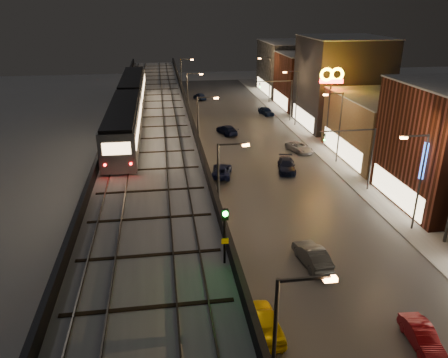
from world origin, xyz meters
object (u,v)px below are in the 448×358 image
car_taxi (265,322)px  car_onc_silver (422,337)px  car_onc_dark (299,148)px  car_mid_silver (222,171)px  car_near_white (312,256)px  car_far_white (200,96)px  car_onc_white (287,166)px  car_mid_dark (227,130)px  rail_signal (225,226)px  subway_train (129,104)px  car_onc_red (266,111)px

car_taxi → car_onc_silver: car_taxi is taller
car_onc_dark → car_mid_silver: bearing=-166.3°
car_near_white → car_far_white: car_near_white is taller
car_onc_dark → car_taxi: bearing=-128.8°
car_mid_silver → car_far_white: car_far_white is taller
car_onc_white → car_mid_dark: bearing=117.5°
rail_signal → car_mid_silver: size_ratio=0.67×
car_near_white → car_far_white: bearing=-93.2°
rail_signal → car_near_white: 14.61m
car_taxi → car_onc_silver: size_ratio=1.16×
car_far_white → car_onc_dark: size_ratio=0.92×
car_onc_silver → car_onc_white: bearing=94.3°
car_taxi → car_onc_white: size_ratio=0.92×
car_taxi → car_near_white: (5.45, 6.92, -0.00)m
car_mid_silver → car_onc_dark: size_ratio=1.02×
car_near_white → car_mid_dark: 36.67m
rail_signal → car_mid_silver: rail_signal is taller
rail_signal → car_mid_dark: size_ratio=0.66×
car_onc_white → car_onc_dark: bearing=72.9°
subway_train → rail_signal: (6.40, -31.26, 0.50)m
rail_signal → car_near_white: bearing=47.3°
car_mid_dark → car_onc_red: car_onc_red is taller
car_mid_dark → car_onc_silver: bearing=79.0°
car_onc_dark → car_onc_red: bearing=71.0°
car_onc_dark → car_onc_red: car_onc_red is taller
car_mid_dark → car_onc_dark: bearing=113.9°
car_taxi → car_far_white: 69.72m
car_onc_red → car_mid_silver: bearing=-126.2°
car_far_white → car_onc_dark: bearing=89.9°
car_mid_dark → car_taxi: bearing=67.5°
car_taxi → car_onc_dark: size_ratio=0.98×
car_mid_silver → car_onc_red: 30.86m
car_taxi → car_mid_silver: size_ratio=0.96×
car_near_white → car_onc_dark: (7.39, 26.76, -0.12)m
car_mid_dark → car_onc_red: (8.92, 11.19, 0.01)m
subway_train → car_onc_red: size_ratio=8.54×
subway_train → car_mid_silver: size_ratio=7.55×
car_mid_dark → car_onc_white: 17.39m
car_mid_dark → car_far_white: (-1.75, 26.10, 0.02)m
car_onc_red → rail_signal: bearing=-118.7°
rail_signal → car_near_white: rail_signal is taller
rail_signal → car_onc_dark: (15.64, 35.69, -8.23)m
car_onc_white → car_onc_red: car_onc_white is taller
rail_signal → car_far_white: (5.37, 71.68, -8.15)m
car_onc_dark → car_near_white: bearing=-123.4°
car_mid_silver → car_onc_silver: car_mid_silver is taller
car_taxi → car_onc_white: bearing=-111.2°
subway_train → rail_signal: bearing=-78.4°
car_onc_silver → car_far_white: bearing=99.5°
car_near_white → car_far_white: size_ratio=1.10×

